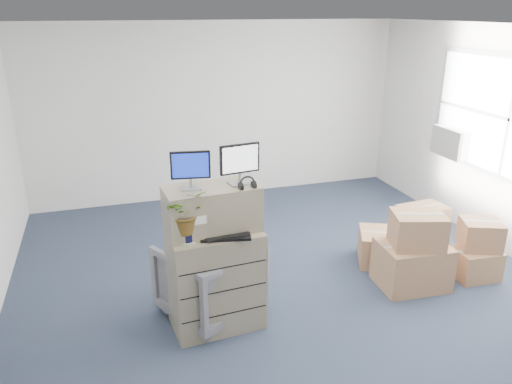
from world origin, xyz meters
The scene contains 18 objects.
ground centered at (0.00, 0.00, 0.00)m, with size 7.00×7.00×0.00m, color #21293C.
wall_back centered at (0.00, 3.51, 1.40)m, with size 6.00×0.02×2.80m, color silver.
window centered at (2.96, 0.50, 1.70)m, with size 0.07×2.72×1.52m.
ac_unit centered at (2.87, 1.40, 1.20)m, with size 0.24×0.60×0.40m, color white.
filing_cabinet_lower centered at (-0.89, -0.11, 0.50)m, with size 0.86×0.53×1.01m, color gray.
filing_cabinet_upper centered at (-0.90, -0.07, 1.22)m, with size 0.86×0.43×0.43m, color gray.
monitor_left centered at (-1.08, -0.06, 1.64)m, with size 0.35×0.16×0.35m.
monitor_right centered at (-0.62, -0.06, 1.65)m, with size 0.38×0.17×0.38m.
headphones centered at (-0.59, -0.20, 1.48)m, with size 0.15×0.15×0.02m, color black.
keyboard centered at (-0.82, -0.26, 1.02)m, with size 0.46×0.19×0.02m, color black.
mouse centered at (-0.57, -0.20, 1.02)m, with size 0.09×0.05×0.03m, color silver.
water_bottle centered at (-0.80, -0.08, 1.13)m, with size 0.07×0.07×0.25m, color gray.
phone_dock centered at (-0.94, -0.10, 1.06)m, with size 0.07×0.06×0.14m.
external_drive centered at (-0.61, 0.03, 1.03)m, with size 0.17×0.13×0.05m, color black.
tissue_box centered at (-0.52, 0.01, 1.10)m, with size 0.23×0.11×0.08m, color #3B92CB.
potted_plant centered at (-1.17, -0.22, 1.24)m, with size 0.45×0.48×0.40m.
office_chair centered at (-0.91, 0.09, 0.43)m, with size 0.84×0.79×0.87m, color #5E5F63.
cardboard_boxes centered at (1.68, 0.24, 0.31)m, with size 1.58×1.60×0.89m.
Camera 1 is at (-1.78, -4.27, 2.97)m, focal length 35.00 mm.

